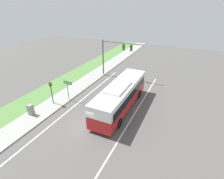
{
  "coord_description": "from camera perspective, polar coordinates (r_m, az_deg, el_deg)",
  "views": [
    {
      "loc": [
        8.2,
        -11.88,
        11.43
      ],
      "look_at": [
        0.07,
        5.57,
        1.65
      ],
      "focal_mm": 28.0,
      "sensor_mm": 36.0,
      "label": 1
    }
  ],
  "objects": [
    {
      "name": "ground_plane",
      "position": [
        18.41,
        -7.7,
        -11.74
      ],
      "size": [
        80.0,
        80.0,
        0.0
      ],
      "primitive_type": "plane",
      "color": "#565451"
    },
    {
      "name": "sidewalk",
      "position": [
        21.86,
        -21.72,
        -6.59
      ],
      "size": [
        2.8,
        80.0,
        0.12
      ],
      "color": "#9E9E99",
      "rests_on": "ground_plane"
    },
    {
      "name": "grass_verge",
      "position": [
        24.09,
        -27.09,
        -4.54
      ],
      "size": [
        3.6,
        80.0,
        0.1
      ],
      "color": "#568442",
      "rests_on": "ground_plane"
    },
    {
      "name": "lane_divider_near",
      "position": [
        20.27,
        -16.46,
        -8.67
      ],
      "size": [
        0.14,
        30.0,
        0.01
      ],
      "color": "silver",
      "rests_on": "ground_plane"
    },
    {
      "name": "lane_divider_far",
      "position": [
        17.11,
        2.94,
        -15.01
      ],
      "size": [
        0.14,
        30.0,
        0.01
      ],
      "color": "silver",
      "rests_on": "ground_plane"
    },
    {
      "name": "bus",
      "position": [
        20.16,
        2.86,
        -1.75
      ],
      "size": [
        2.77,
        10.84,
        3.24
      ],
      "color": "red",
      "rests_on": "ground_plane"
    },
    {
      "name": "signal_gantry",
      "position": [
        28.2,
        0.97,
        12.35
      ],
      "size": [
        6.83,
        0.41,
        6.0
      ],
      "color": "#4C4C51",
      "rests_on": "ground_plane"
    },
    {
      "name": "pedestrian_signal",
      "position": [
        22.07,
        -19.27,
        -0.03
      ],
      "size": [
        0.28,
        0.34,
        2.9
      ],
      "color": "#4C4C51",
      "rests_on": "ground_plane"
    },
    {
      "name": "street_sign",
      "position": [
        22.38,
        -14.24,
        0.71
      ],
      "size": [
        1.2,
        0.08,
        2.71
      ],
      "color": "#4C4C51",
      "rests_on": "ground_plane"
    },
    {
      "name": "utility_cabinet",
      "position": [
        21.35,
        -25.02,
        -5.99
      ],
      "size": [
        0.57,
        0.5,
        1.23
      ],
      "color": "gray",
      "rests_on": "sidewalk"
    }
  ]
}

